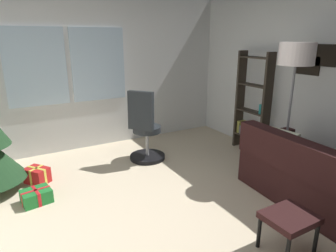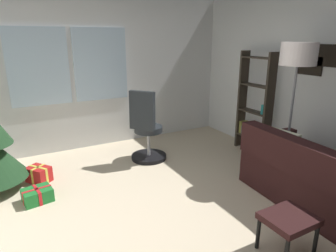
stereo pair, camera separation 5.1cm
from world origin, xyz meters
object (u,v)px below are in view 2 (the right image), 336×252
(footstool, at_px, (289,221))
(gift_box_red, at_px, (39,174))
(bookshelf, at_px, (254,110))
(gift_box_green, at_px, (38,195))
(office_chair, at_px, (147,133))
(floor_lamp, at_px, (298,61))

(footstool, distance_m, gift_box_red, 3.13)
(gift_box_red, height_order, bookshelf, bookshelf)
(gift_box_green, distance_m, office_chair, 1.77)
(gift_box_red, height_order, floor_lamp, floor_lamp)
(office_chair, relative_size, bookshelf, 0.68)
(gift_box_red, relative_size, office_chair, 0.32)
(gift_box_green, bearing_deg, footstool, -46.65)
(gift_box_red, bearing_deg, bookshelf, -9.03)
(footstool, bearing_deg, floor_lamp, 41.22)
(floor_lamp, bearing_deg, bookshelf, 71.74)
(gift_box_green, bearing_deg, bookshelf, 0.07)
(gift_box_green, relative_size, floor_lamp, 0.20)
(office_chair, bearing_deg, footstool, -84.69)
(bookshelf, bearing_deg, office_chair, 164.14)
(gift_box_red, xyz_separation_m, office_chair, (1.59, -0.04, 0.34))
(gift_box_red, height_order, gift_box_green, gift_box_red)
(gift_box_green, xyz_separation_m, office_chair, (1.66, 0.50, 0.37))
(office_chair, bearing_deg, gift_box_green, -163.30)
(gift_box_red, relative_size, floor_lamp, 0.20)
(gift_box_green, height_order, floor_lamp, floor_lamp)
(footstool, relative_size, gift_box_red, 1.20)
(office_chair, bearing_deg, floor_lamp, -45.85)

